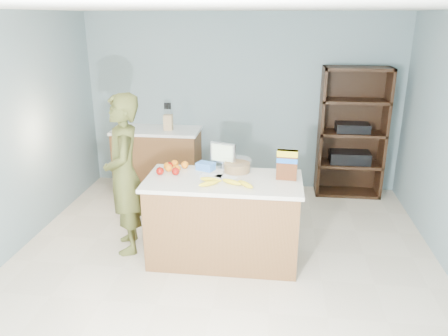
# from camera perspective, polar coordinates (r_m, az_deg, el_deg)

# --- Properties ---
(floor) EXTENTS (4.50, 5.00, 0.02)m
(floor) POSITION_cam_1_polar(r_m,az_deg,el_deg) (4.48, -0.55, -13.66)
(floor) COLOR beige
(floor) RESTS_ON ground
(walls) EXTENTS (4.52, 5.02, 2.51)m
(walls) POSITION_cam_1_polar(r_m,az_deg,el_deg) (3.84, -0.63, 7.48)
(walls) COLOR gray
(walls) RESTS_ON ground
(counter_peninsula) EXTENTS (1.56, 0.76, 0.90)m
(counter_peninsula) POSITION_cam_1_polar(r_m,az_deg,el_deg) (4.54, -0.08, -7.19)
(counter_peninsula) COLOR brown
(counter_peninsula) RESTS_ON ground
(back_cabinet) EXTENTS (1.24, 0.62, 0.90)m
(back_cabinet) POSITION_cam_1_polar(r_m,az_deg,el_deg) (6.48, -8.61, 1.21)
(back_cabinet) COLOR brown
(back_cabinet) RESTS_ON ground
(shelving_unit) EXTENTS (0.90, 0.40, 1.80)m
(shelving_unit) POSITION_cam_1_polar(r_m,az_deg,el_deg) (6.37, 16.26, 4.20)
(shelving_unit) COLOR black
(shelving_unit) RESTS_ON ground
(person) EXTENTS (0.60, 0.73, 1.72)m
(person) POSITION_cam_1_polar(r_m,az_deg,el_deg) (4.69, -12.88, -0.89)
(person) COLOR #46481E
(person) RESTS_ON ground
(knife_block) EXTENTS (0.12, 0.10, 0.31)m
(knife_block) POSITION_cam_1_polar(r_m,az_deg,el_deg) (6.25, -7.30, 6.01)
(knife_block) COLOR tan
(knife_block) RESTS_ON back_cabinet
(envelopes) EXTENTS (0.38, 0.19, 0.00)m
(envelopes) POSITION_cam_1_polar(r_m,az_deg,el_deg) (4.42, -0.71, -1.08)
(envelopes) COLOR white
(envelopes) RESTS_ON counter_peninsula
(bananas) EXTENTS (0.55, 0.23, 0.05)m
(bananas) POSITION_cam_1_polar(r_m,az_deg,el_deg) (4.19, 0.02, -1.88)
(bananas) COLOR yellow
(bananas) RESTS_ON counter_peninsula
(apples) EXTENTS (0.24, 0.26, 0.08)m
(apples) POSITION_cam_1_polar(r_m,az_deg,el_deg) (4.53, -7.30, -0.18)
(apples) COLOR maroon
(apples) RESTS_ON counter_peninsula
(oranges) EXTENTS (0.25, 0.24, 0.08)m
(oranges) POSITION_cam_1_polar(r_m,az_deg,el_deg) (4.62, -6.49, 0.24)
(oranges) COLOR orange
(oranges) RESTS_ON counter_peninsula
(blue_carton) EXTENTS (0.21, 0.18, 0.08)m
(blue_carton) POSITION_cam_1_polar(r_m,az_deg,el_deg) (4.59, -2.41, 0.23)
(blue_carton) COLOR blue
(blue_carton) RESTS_ON counter_peninsula
(salad_bowl) EXTENTS (0.30, 0.30, 0.13)m
(salad_bowl) POSITION_cam_1_polar(r_m,az_deg,el_deg) (4.54, 1.71, 0.27)
(salad_bowl) COLOR #267219
(salad_bowl) RESTS_ON counter_peninsula
(tv) EXTENTS (0.28, 0.12, 0.28)m
(tv) POSITION_cam_1_polar(r_m,az_deg,el_deg) (4.60, -0.15, 1.83)
(tv) COLOR silver
(tv) RESTS_ON counter_peninsula
(cereal_box) EXTENTS (0.21, 0.09, 0.30)m
(cereal_box) POSITION_cam_1_polar(r_m,az_deg,el_deg) (4.32, 8.24, 0.70)
(cereal_box) COLOR #592B14
(cereal_box) RESTS_ON counter_peninsula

